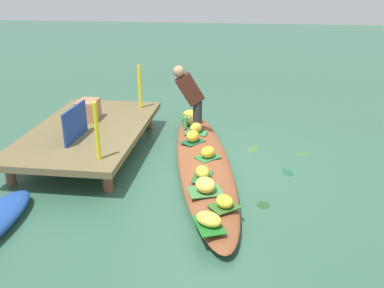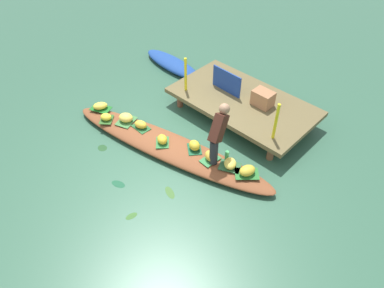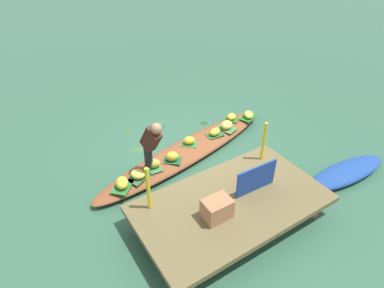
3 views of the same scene
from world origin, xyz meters
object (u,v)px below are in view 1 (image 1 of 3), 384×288
object	(u,v)px
vendor_boat	(203,161)
vendor_person	(190,94)
banana_bunch_5	(208,152)
market_banner	(75,123)
produce_crate	(88,110)
water_bottle	(186,123)
banana_bunch_3	(191,115)
banana_bunch_1	(205,185)
banana_bunch_2	(225,201)
banana_bunch_8	(209,219)
banana_bunch_0	(196,128)
banana_bunch_7	(202,172)
banana_bunch_4	(192,121)
banana_bunch_6	(193,136)

from	to	relation	value
vendor_boat	vendor_person	distance (m)	1.32
banana_bunch_5	market_banner	world-z (taller)	market_banner
produce_crate	water_bottle	bearing A→B (deg)	-76.81
water_bottle	banana_bunch_3	bearing A→B (deg)	-3.14
vendor_person	market_banner	xyz separation A→B (m)	(-1.13, 1.63, -0.20)
banana_bunch_1	banana_bunch_3	size ratio (longest dim) A/B	0.97
market_banner	produce_crate	xyz separation A→B (m)	(0.91, 0.14, -0.08)
vendor_boat	banana_bunch_5	size ratio (longest dim) A/B	18.88
banana_bunch_2	produce_crate	size ratio (longest dim) A/B	0.55
banana_bunch_8	market_banner	world-z (taller)	market_banner
banana_bunch_1	banana_bunch_0	bearing A→B (deg)	10.06
banana_bunch_5	banana_bunch_7	distance (m)	0.68
banana_bunch_4	water_bottle	xyz separation A→B (m)	(-0.16, 0.10, 0.02)
banana_bunch_1	banana_bunch_7	distance (m)	0.40
banana_bunch_6	produce_crate	bearing A→B (deg)	81.97
banana_bunch_1	vendor_person	bearing A→B (deg)	12.59
banana_bunch_5	banana_bunch_7	size ratio (longest dim) A/B	0.90
market_banner	banana_bunch_8	bearing A→B (deg)	-126.93
banana_bunch_7	banana_bunch_5	bearing A→B (deg)	-0.98
banana_bunch_2	vendor_person	distance (m)	2.70
banana_bunch_8	produce_crate	bearing A→B (deg)	41.10
banana_bunch_3	produce_crate	size ratio (longest dim) A/B	0.72
banana_bunch_1	banana_bunch_3	xyz separation A→B (m)	(2.85, 0.56, -0.01)
banana_bunch_3	vendor_person	xyz separation A→B (m)	(-0.68, -0.08, 0.59)
banana_bunch_5	produce_crate	world-z (taller)	produce_crate
banana_bunch_2	vendor_person	bearing A→B (deg)	16.59
banana_bunch_3	banana_bunch_4	world-z (taller)	banana_bunch_3
banana_bunch_1	market_banner	xyz separation A→B (m)	(1.03, 2.11, 0.39)
banana_bunch_2	market_banner	distance (m)	2.78
banana_bunch_1	banana_bunch_5	xyz separation A→B (m)	(1.08, 0.07, -0.01)
banana_bunch_0	market_banner	xyz separation A→B (m)	(-1.07, 1.74, 0.38)
vendor_boat	banana_bunch_4	xyz separation A→B (m)	(1.34, 0.35, 0.19)
vendor_boat	banana_bunch_0	distance (m)	1.00
banana_bunch_0	banana_bunch_7	distance (m)	1.73
vendor_boat	banana_bunch_2	bearing A→B (deg)	-176.30
banana_bunch_7	market_banner	size ratio (longest dim) A/B	0.35
vendor_boat	banana_bunch_0	world-z (taller)	banana_bunch_0
banana_bunch_4	vendor_boat	bearing A→B (deg)	-165.56
banana_bunch_0	banana_bunch_4	distance (m)	0.41
banana_bunch_0	banana_bunch_1	world-z (taller)	banana_bunch_0
banana_bunch_7	vendor_person	size ratio (longest dim) A/B	0.24
banana_bunch_6	banana_bunch_7	size ratio (longest dim) A/B	0.91
banana_bunch_0	banana_bunch_5	xyz separation A→B (m)	(-1.03, -0.30, -0.01)
banana_bunch_4	produce_crate	xyz separation A→B (m)	(-0.55, 1.76, 0.31)
vendor_person	vendor_boat	bearing A→B (deg)	-161.56
banana_bunch_7	produce_crate	xyz separation A→B (m)	(1.55, 2.17, 0.31)
banana_bunch_2	banana_bunch_3	xyz separation A→B (m)	(3.20, 0.83, 0.02)
banana_bunch_0	banana_bunch_4	bearing A→B (deg)	16.81
banana_bunch_0	banana_bunch_8	bearing A→B (deg)	-170.35
banana_bunch_2	banana_bunch_6	xyz separation A→B (m)	(2.03, 0.65, 0.03)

